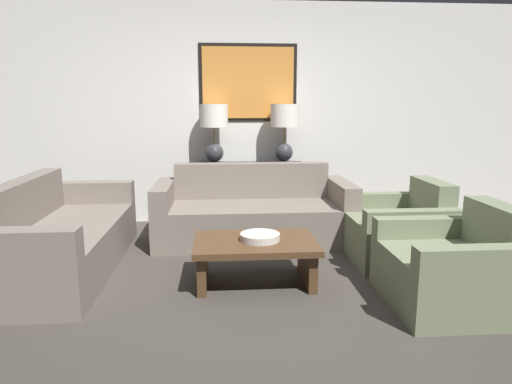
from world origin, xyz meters
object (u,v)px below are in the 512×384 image
coffee_table (255,252)px  decorative_bowl (260,237)px  couch_by_side (58,240)px  armchair_near_back_wall (399,231)px  console_table (250,194)px  table_lamp_left (214,126)px  table_lamp_right (284,126)px  armchair_near_camera (453,270)px  couch_by_back_wall (253,215)px

coffee_table → decorative_bowl: 0.14m
couch_by_side → armchair_near_back_wall: (3.10, 0.08, -0.01)m
armchair_near_back_wall → console_table: bearing=133.7°
table_lamp_left → table_lamp_right: bearing=0.0°
console_table → decorative_bowl: bearing=-91.0°
table_lamp_left → armchair_near_camera: 3.11m
table_lamp_left → armchair_near_camera: bearing=-54.1°
console_table → coffee_table: size_ratio=1.33×
table_lamp_right → armchair_near_back_wall: table_lamp_right is taller
table_lamp_left → armchair_near_camera: size_ratio=0.77×
console_table → table_lamp_right: size_ratio=1.87×
couch_by_back_wall → armchair_near_back_wall: bearing=-28.4°
console_table → armchair_near_back_wall: 1.92m
couch_by_side → coffee_table: bearing=-14.3°
couch_by_back_wall → couch_by_side: size_ratio=1.00×
console_table → armchair_near_camera: (1.32, -2.41, -0.11)m
couch_by_side → armchair_near_camera: 3.24m
table_lamp_left → decorative_bowl: (0.38, -1.89, -0.80)m
table_lamp_right → armchair_near_camera: bearing=-69.3°
armchair_near_back_wall → armchair_near_camera: 1.02m
couch_by_back_wall → decorative_bowl: 1.23m
couch_by_back_wall → couch_by_side: (-1.78, -0.79, 0.00)m
console_table → armchair_near_camera: 2.75m
couch_by_back_wall → decorative_bowl: size_ratio=6.44×
couch_by_side → decorative_bowl: bearing=-14.0°
console_table → armchair_near_back_wall: bearing=-46.3°
console_table → armchair_near_back_wall: same height
armchair_near_camera → table_lamp_right: bearing=110.7°
armchair_near_back_wall → armchair_near_camera: size_ratio=1.00×
console_table → armchair_near_back_wall: (1.32, -1.38, -0.11)m
couch_by_side → table_lamp_right: bearing=33.7°
couch_by_back_wall → armchair_near_back_wall: 1.51m
table_lamp_right → coffee_table: size_ratio=0.71×
table_lamp_right → couch_by_back_wall: (-0.42, -0.67, -0.91)m
table_lamp_right → armchair_near_camera: (0.91, -2.41, -0.93)m
coffee_table → decorative_bowl: decorative_bowl is taller
armchair_near_back_wall → couch_by_back_wall: bearing=151.6°
couch_by_back_wall → coffee_table: size_ratio=2.10×
table_lamp_left → decorative_bowl: bearing=-78.6°
couch_by_side → console_table: bearing=39.4°
armchair_near_back_wall → decorative_bowl: bearing=-159.4°
coffee_table → table_lamp_right: bearing=75.6°
table_lamp_right → armchair_near_back_wall: bearing=-56.7°
couch_by_side → armchair_near_back_wall: 3.10m
couch_by_back_wall → coffee_table: (-0.07, -1.23, -0.01)m
coffee_table → decorative_bowl: (0.04, 0.00, 0.13)m
table_lamp_left → table_lamp_right: 0.83m
table_lamp_left → couch_by_back_wall: 1.21m
couch_by_back_wall → decorative_bowl: couch_by_back_wall is taller
table_lamp_right → couch_by_side: bearing=-146.3°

